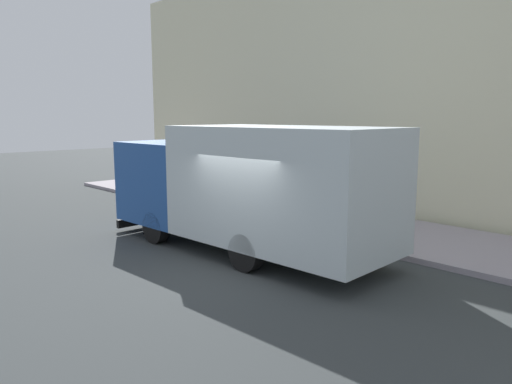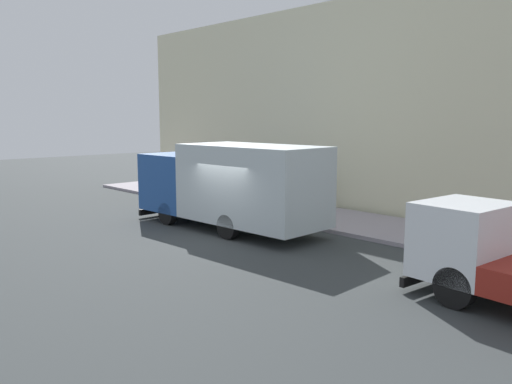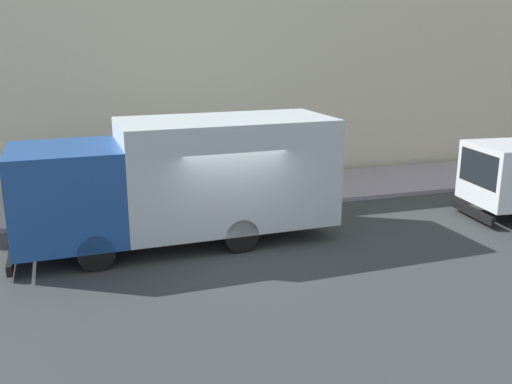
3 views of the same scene
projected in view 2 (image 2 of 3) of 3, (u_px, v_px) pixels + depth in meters
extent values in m
plane|color=#353A3B|center=(230.00, 237.00, 17.79)|extent=(80.00, 80.00, 0.00)
cube|color=#99909B|center=(321.00, 217.00, 21.12)|extent=(3.81, 30.00, 0.14)
cube|color=beige|center=(359.00, 107.00, 22.12)|extent=(0.50, 30.00, 9.08)
cube|color=#204B95|center=(183.00, 181.00, 20.87)|extent=(2.69, 2.61, 2.22)
cube|color=black|center=(165.00, 172.00, 21.69)|extent=(2.18, 0.14, 1.24)
cube|color=silver|center=(252.00, 184.00, 18.12)|extent=(2.80, 5.43, 2.71)
cube|color=black|center=(165.00, 209.00, 21.97)|extent=(2.50, 0.21, 0.24)
cylinder|color=black|center=(168.00, 214.00, 19.87)|extent=(0.33, 0.86, 0.85)
cylinder|color=black|center=(213.00, 206.00, 21.50)|extent=(0.33, 0.86, 0.85)
cylinder|color=black|center=(228.00, 227.00, 17.50)|extent=(0.33, 0.86, 0.85)
cylinder|color=black|center=(274.00, 217.00, 19.13)|extent=(0.33, 0.86, 0.85)
cube|color=silver|center=(464.00, 239.00, 11.87)|extent=(2.23, 1.93, 1.72)
cube|color=black|center=(432.00, 225.00, 12.50)|extent=(1.75, 0.22, 0.96)
cube|color=black|center=(426.00, 275.00, 12.74)|extent=(2.01, 0.30, 0.24)
cylinder|color=black|center=(455.00, 287.00, 11.17)|extent=(0.38, 0.94, 0.92)
cylinder|color=black|center=(496.00, 272.00, 12.27)|extent=(0.38, 0.94, 0.92)
cylinder|color=#25262B|center=(244.00, 193.00, 24.53)|extent=(0.34, 0.34, 0.81)
cylinder|color=tan|center=(244.00, 178.00, 24.43)|extent=(0.45, 0.45, 0.62)
sphere|color=tan|center=(244.00, 169.00, 24.37)|extent=(0.21, 0.21, 0.21)
cylinder|color=#534F42|center=(288.00, 195.00, 23.84)|extent=(0.34, 0.34, 0.83)
cylinder|color=#281F2B|center=(288.00, 179.00, 23.74)|extent=(0.46, 0.46, 0.60)
sphere|color=#9A6E51|center=(288.00, 170.00, 23.68)|extent=(0.23, 0.23, 0.23)
cylinder|color=brown|center=(316.00, 197.00, 23.07)|extent=(0.40, 0.40, 0.81)
cylinder|color=#4E7B4E|center=(316.00, 181.00, 22.96)|extent=(0.53, 0.53, 0.63)
sphere|color=brown|center=(316.00, 172.00, 22.90)|extent=(0.21, 0.21, 0.21)
cone|color=orange|center=(221.00, 200.00, 23.14)|extent=(0.39, 0.39, 0.55)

